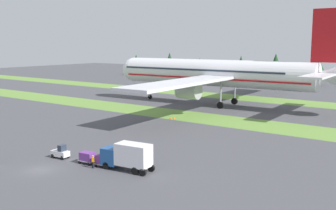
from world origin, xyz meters
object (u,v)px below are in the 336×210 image
taxiway_marker_0 (174,118)px  cargo_dolly_lead (87,157)px  ground_crew_marshaller (93,161)px  airliner (220,73)px  catering_truck (127,155)px  taxiway_marker_1 (171,118)px  baggage_tug (61,153)px  cargo_dolly_second (104,160)px

taxiway_marker_0 → cargo_dolly_lead: bearing=-74.4°
ground_crew_marshaller → taxiway_marker_0: bearing=-63.8°
airliner → catering_truck: airliner is taller
cargo_dolly_lead → catering_truck: catering_truck is taller
catering_truck → taxiway_marker_0: size_ratio=12.95×
cargo_dolly_lead → taxiway_marker_1: 34.01m
airliner → baggage_tug: 56.88m
taxiway_marker_1 → baggage_tug: bearing=-82.0°
airliner → ground_crew_marshaller: (12.90, -56.57, -7.52)m
baggage_tug → catering_truck: 11.52m
cargo_dolly_second → taxiway_marker_0: (-12.14, 32.93, -0.64)m
ground_crew_marshaller → cargo_dolly_lead: bearing=-17.5°
cargo_dolly_second → cargo_dolly_lead: bearing=90.0°
cargo_dolly_second → catering_truck: catering_truck is taller
cargo_dolly_lead → catering_truck: 6.53m
cargo_dolly_lead → catering_truck: size_ratio=0.33×
cargo_dolly_second → taxiway_marker_1: bearing=15.6°
airliner → catering_truck: bearing=-165.0°
catering_truck → ground_crew_marshaller: (-4.26, -2.00, -1.01)m
ground_crew_marshaller → catering_truck: bearing=-147.0°
baggage_tug → ground_crew_marshaller: bearing=-99.7°
catering_truck → taxiway_marker_1: (-16.04, 31.60, -1.71)m
baggage_tug → catering_truck: bearing=-88.2°
cargo_dolly_lead → ground_crew_marshaller: (2.11, -1.00, 0.03)m
airliner → taxiway_marker_1: size_ratio=157.19×
baggage_tug → cargo_dolly_second: baggage_tug is taller
cargo_dolly_lead → ground_crew_marshaller: ground_crew_marshaller is taller
baggage_tug → taxiway_marker_1: (-4.67, 33.09, -0.57)m
taxiway_marker_1 → airliner: bearing=92.8°
airliner → catering_truck: 57.57m
catering_truck → taxiway_marker_1: size_ratio=14.52×
cargo_dolly_second → ground_crew_marshaller: ground_crew_marshaller is taller
baggage_tug → taxiway_marker_0: size_ratio=4.89×
airliner → catering_truck: (17.16, -54.57, -6.51)m
airliner → cargo_dolly_second: 57.45m
ground_crew_marshaller → baggage_tug: bearing=3.8°
airliner → cargo_dolly_lead: bearing=-171.5°
taxiway_marker_1 → ground_crew_marshaller: bearing=-70.7°
taxiway_marker_0 → airliner: bearing=94.0°
cargo_dolly_lead → taxiway_marker_1: cargo_dolly_lead is taller
baggage_tug → cargo_dolly_second: size_ratio=1.16×
airliner → cargo_dolly_second: (13.68, -55.28, -7.54)m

